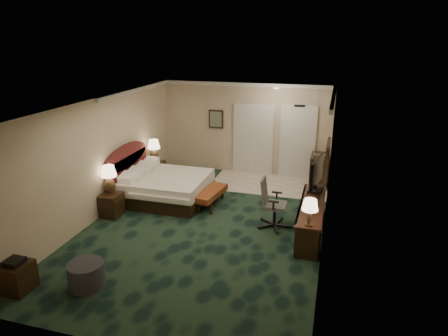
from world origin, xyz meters
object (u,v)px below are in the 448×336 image
(lamp_far, at_px, (154,151))
(desk_chair, at_px, (275,203))
(minibar, at_px, (319,170))
(bed, at_px, (167,188))
(lamp_near, at_px, (109,180))
(ottoman, at_px, (86,275))
(desk, at_px, (311,218))
(bed_bench, at_px, (211,198))
(side_table, at_px, (17,277))
(nightstand_near, at_px, (112,205))
(nightstand_far, at_px, (154,173))
(tv, at_px, (317,175))

(lamp_far, relative_size, desk_chair, 0.59)
(minibar, bearing_deg, bed, -150.30)
(lamp_near, bearing_deg, lamp_far, 87.56)
(ottoman, relative_size, desk, 0.26)
(bed_bench, relative_size, side_table, 2.39)
(lamp_far, xyz_separation_m, ottoman, (0.98, -4.77, -0.73))
(desk, relative_size, desk_chair, 2.08)
(bed_bench, distance_m, minibar, 3.26)
(nightstand_near, relative_size, desk, 0.23)
(desk, xyz_separation_m, desk_chair, (-0.78, 0.08, 0.22))
(bed, bearing_deg, nightstand_near, -124.50)
(lamp_near, bearing_deg, desk_chair, 6.48)
(nightstand_near, distance_m, minibar, 5.58)
(desk_chair, xyz_separation_m, minibar, (0.77, 2.84, -0.12))
(nightstand_far, bearing_deg, tv, -13.25)
(side_table, bearing_deg, nightstand_far, 89.90)
(lamp_near, height_order, lamp_far, lamp_far)
(ottoman, relative_size, minibar, 0.69)
(side_table, distance_m, minibar, 7.71)
(side_table, bearing_deg, desk_chair, 42.94)
(nightstand_far, distance_m, tv, 4.67)
(lamp_far, distance_m, tv, 4.58)
(desk, height_order, minibar, minibar)
(nightstand_far, height_order, lamp_near, lamp_near)
(nightstand_near, distance_m, lamp_far, 2.32)
(nightstand_near, distance_m, lamp_near, 0.61)
(nightstand_far, bearing_deg, nightstand_near, -90.85)
(bed_bench, height_order, side_table, side_table)
(nightstand_near, distance_m, ottoman, 2.77)
(lamp_far, relative_size, side_table, 1.33)
(bed, distance_m, nightstand_near, 1.51)
(bed, bearing_deg, tv, -1.45)
(desk, bearing_deg, lamp_far, 157.66)
(nightstand_far, distance_m, lamp_near, 2.23)
(lamp_near, height_order, minibar, lamp_near)
(bed, relative_size, nightstand_far, 3.20)
(lamp_far, distance_m, minibar, 4.59)
(desk_chair, height_order, minibar, desk_chair)
(bed_bench, distance_m, side_table, 4.60)
(ottoman, distance_m, tv, 5.15)
(lamp_far, bearing_deg, minibar, 13.98)
(bed_bench, bearing_deg, tv, 7.46)
(desk_chair, distance_m, minibar, 2.95)
(ottoman, bearing_deg, nightstand_near, 112.28)
(desk, height_order, desk_chair, desk_chair)
(ottoman, bearing_deg, bed, 92.95)
(bed_bench, height_order, tv, tv)
(tv, bearing_deg, bed_bench, -170.46)
(bed_bench, relative_size, desk, 0.51)
(lamp_near, xyz_separation_m, minibar, (4.52, 3.27, -0.44))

